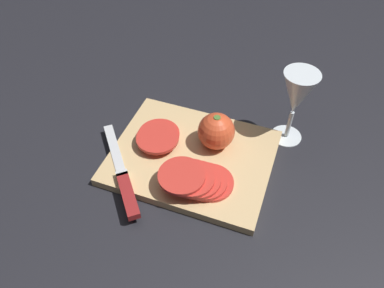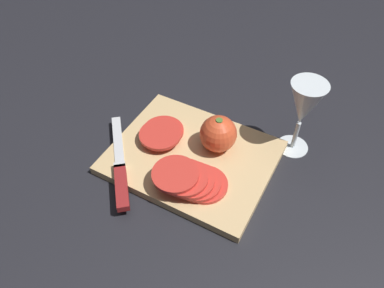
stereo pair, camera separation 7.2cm
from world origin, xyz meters
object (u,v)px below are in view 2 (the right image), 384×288
Objects in this scene: knife at (121,178)px; whole_tomato at (218,134)px; tomato_slice_stack_near at (162,133)px; wine_glass at (304,107)px; tomato_slice_stack_far at (191,180)px.

whole_tomato is at bearing -76.25° from knife.
tomato_slice_stack_near is (0.01, 0.13, 0.00)m from knife.
wine_glass is at bearing 34.15° from whole_tomato.
tomato_slice_stack_near is 0.85× the size of tomato_slice_stack_far.
knife is at bearing -126.59° from whole_tomato.
tomato_slice_stack_far is at bearing -106.45° from knife.
wine_glass reaches higher than tomato_slice_stack_near.
whole_tomato is 0.11m from tomato_slice_stack_far.
knife is (-0.12, -0.16, -0.03)m from whole_tomato.
whole_tomato is 0.68× the size of tomato_slice_stack_near.
tomato_slice_stack_far is (0.12, 0.05, 0.01)m from knife.
knife is at bearing -156.78° from tomato_slice_stack_far.
knife is 0.13m from tomato_slice_stack_near.
whole_tomato is at bearing -145.85° from wine_glass.
whole_tomato reaches higher than tomato_slice_stack_near.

